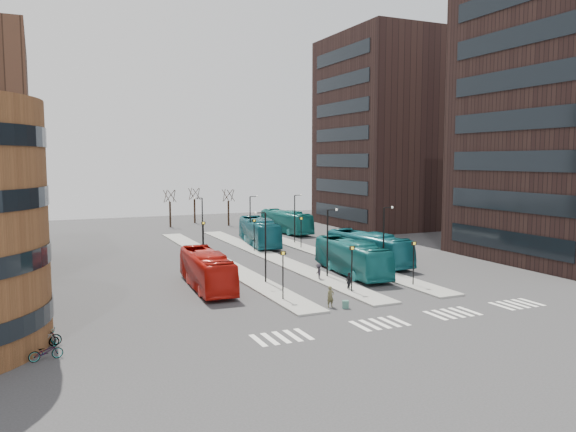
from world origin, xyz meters
name	(u,v)px	position (x,y,z in m)	size (l,w,h in m)	color
ground	(431,339)	(0.00, 0.00, 0.00)	(160.00, 160.00, 0.00)	#2A2A2C
island_left	(218,260)	(-4.00, 30.00, 0.07)	(2.50, 45.00, 0.15)	gray
island_mid	(271,256)	(2.00, 30.00, 0.07)	(2.50, 45.00, 0.15)	gray
island_right	(319,253)	(8.00, 30.00, 0.07)	(2.50, 45.00, 0.15)	gray
suitcase	(345,304)	(-1.17, 8.17, 0.28)	(0.45, 0.36, 0.56)	navy
red_bus	(207,270)	(-8.49, 18.44, 1.54)	(2.58, 11.03, 3.07)	#B1150D
teal_bus_a	(352,257)	(5.43, 18.50, 1.59)	(2.68, 11.44, 3.19)	#146265
teal_bus_b	(259,232)	(3.99, 38.58, 1.67)	(2.81, 12.02, 3.35)	#155F6D
teal_bus_c	(368,248)	(9.70, 22.39, 1.62)	(2.72, 11.60, 3.23)	#15616D
teal_bus_d	(286,222)	(11.92, 48.17, 1.63)	(2.74, 11.69, 3.26)	#156C69
traveller	(330,297)	(-2.01, 8.88, 0.77)	(0.56, 0.37, 1.55)	#4D4A2E
commuter_a	(233,273)	(-5.71, 19.83, 0.79)	(0.77, 0.60, 1.58)	black
commuter_b	(349,282)	(1.80, 12.74, 0.76)	(0.89, 0.37, 1.51)	black
commuter_c	(318,272)	(1.39, 17.38, 0.73)	(0.95, 0.54, 1.47)	black
bicycle_near	(46,352)	(-21.00, 5.59, 0.46)	(0.61, 1.75, 0.92)	gray
bicycle_mid	(45,340)	(-21.00, 7.73, 0.46)	(0.43, 1.52, 0.91)	gray
bicycle_far	(45,337)	(-21.00, 8.29, 0.49)	(0.65, 1.88, 0.99)	gray
crosswalk_stripes	(414,318)	(1.75, 4.00, 0.01)	(22.35, 2.40, 0.01)	silver
tower_far	(395,132)	(31.98, 50.00, 15.00)	(20.12, 20.00, 30.00)	black
sign_poles	(294,244)	(1.60, 23.00, 2.41)	(12.45, 22.12, 3.65)	black
lamp_posts	(283,226)	(2.64, 28.00, 3.58)	(14.04, 20.24, 6.12)	black
bare_trees	(198,208)	(2.67, 62.67, 2.72)	(10.97, 8.14, 5.90)	black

